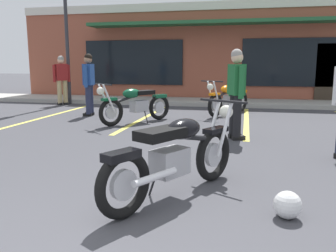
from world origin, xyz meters
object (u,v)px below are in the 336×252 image
motorcycle_blue_standard (136,104)px  parking_lot_lamp_post (64,6)px  helmet_on_pavement (287,205)px  motorcycle_foreground_classic (176,154)px  motorcycle_black_cruiser (229,98)px  person_by_back_row (89,81)px  person_in_black_shirt (236,89)px  person_near_building (62,77)px

motorcycle_blue_standard → parking_lot_lamp_post: 5.53m
helmet_on_pavement → motorcycle_foreground_classic: bearing=163.4°
motorcycle_black_cruiser → person_by_back_row: bearing=-164.0°
person_in_black_shirt → person_near_building: 7.47m
motorcycle_foreground_classic → motorcycle_black_cruiser: 6.42m
helmet_on_pavement → person_in_black_shirt: bearing=99.7°
person_by_back_row → person_near_building: bearing=132.5°
motorcycle_foreground_classic → motorcycle_black_cruiser: same height
motorcycle_blue_standard → helmet_on_pavement: size_ratio=6.98×
motorcycle_foreground_classic → motorcycle_black_cruiser: (0.23, 6.42, 0.00)m
person_in_black_shirt → person_near_building: size_ratio=1.00×
motorcycle_black_cruiser → helmet_on_pavement: (0.87, -6.75, -0.33)m
motorcycle_foreground_classic → motorcycle_blue_standard: (-1.87, 4.48, 0.00)m
motorcycle_black_cruiser → motorcycle_blue_standard: 2.86m
helmet_on_pavement → parking_lot_lamp_post: parking_lot_lamp_post is taller
person_by_back_row → person_near_building: size_ratio=1.00×
person_near_building → parking_lot_lamp_post: (0.13, 0.15, 2.35)m
person_by_back_row → motorcycle_blue_standard: bearing=-28.9°
motorcycle_foreground_classic → motorcycle_blue_standard: size_ratio=1.05×
person_by_back_row → parking_lot_lamp_post: parking_lot_lamp_post is taller
helmet_on_pavement → motorcycle_black_cruiser: bearing=97.4°
person_in_black_shirt → helmet_on_pavement: 3.58m
motorcycle_foreground_classic → person_by_back_row: person_by_back_row is taller
person_in_black_shirt → motorcycle_foreground_classic: bearing=-99.5°
parking_lot_lamp_post → person_in_black_shirt: bearing=-38.1°
person_near_building → motorcycle_foreground_classic: bearing=-54.1°
motorcycle_foreground_classic → motorcycle_blue_standard: 4.85m
motorcycle_black_cruiser → motorcycle_blue_standard: same height
person_in_black_shirt → parking_lot_lamp_post: (-5.87, 4.60, 2.35)m
person_near_building → helmet_on_pavement: bearing=-50.2°
person_in_black_shirt → helmet_on_pavement: person_in_black_shirt is taller
motorcycle_blue_standard → person_in_black_shirt: (2.39, -1.37, 0.49)m
motorcycle_blue_standard → person_by_back_row: (-1.59, 0.88, 0.49)m
motorcycle_black_cruiser → parking_lot_lamp_post: (-5.58, 1.29, 2.84)m
motorcycle_black_cruiser → motorcycle_blue_standard: bearing=-137.3°
motorcycle_blue_standard → parking_lot_lamp_post: size_ratio=0.35×
person_near_building → parking_lot_lamp_post: bearing=49.0°
motorcycle_black_cruiser → person_in_black_shirt: 3.36m
person_in_black_shirt → helmet_on_pavement: (0.59, -3.44, -0.82)m
helmet_on_pavement → parking_lot_lamp_post: 10.79m
motorcycle_black_cruiser → person_in_black_shirt: (0.29, -3.31, 0.49)m
helmet_on_pavement → parking_lot_lamp_post: bearing=128.8°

